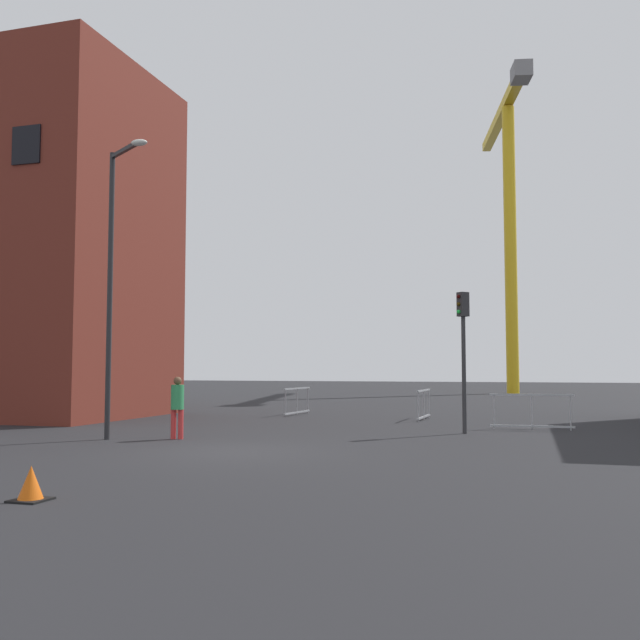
% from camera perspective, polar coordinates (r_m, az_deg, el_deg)
% --- Properties ---
extents(ground, '(160.00, 160.00, 0.00)m').
position_cam_1_polar(ground, '(16.19, -7.41, -10.50)').
color(ground, black).
extents(brick_building, '(9.81, 7.71, 13.37)m').
position_cam_1_polar(brick_building, '(30.25, -22.53, 5.57)').
color(brick_building, maroon).
rests_on(brick_building, ground).
extents(construction_crane, '(4.29, 17.13, 22.38)m').
position_cam_1_polar(construction_crane, '(55.48, 15.01, 9.82)').
color(construction_crane, gold).
rests_on(construction_crane, ground).
extents(streetlamp_tall, '(1.63, 1.08, 7.64)m').
position_cam_1_polar(streetlamp_tall, '(19.37, -16.35, 4.03)').
color(streetlamp_tall, '#232326').
rests_on(streetlamp_tall, ground).
extents(traffic_light_island, '(0.37, 0.37, 4.05)m').
position_cam_1_polar(traffic_light_island, '(20.65, 11.51, -1.47)').
color(traffic_light_island, '#2D2D30').
rests_on(traffic_light_island, ground).
extents(pedestrian_walking, '(0.34, 0.34, 1.63)m').
position_cam_1_polar(pedestrian_walking, '(19.08, -11.46, -6.59)').
color(pedestrian_walking, red).
rests_on(pedestrian_walking, ground).
extents(safety_barrier_rear, '(0.15, 2.33, 1.08)m').
position_cam_1_polar(safety_barrier_rear, '(25.94, 8.40, -6.74)').
color(safety_barrier_rear, '#9EA0A5').
rests_on(safety_barrier_rear, ground).
extents(safety_barrier_right_run, '(0.26, 2.55, 1.08)m').
position_cam_1_polar(safety_barrier_right_run, '(28.26, -1.86, -6.54)').
color(safety_barrier_right_run, gray).
rests_on(safety_barrier_right_run, ground).
extents(safety_barrier_mid_span, '(2.47, 0.12, 1.08)m').
position_cam_1_polar(safety_barrier_mid_span, '(22.51, 16.76, -7.05)').
color(safety_barrier_mid_span, '#9EA0A5').
rests_on(safety_barrier_mid_span, ground).
extents(traffic_cone_orange, '(0.49, 0.49, 0.49)m').
position_cam_1_polar(traffic_cone_orange, '(11.00, -22.34, -12.23)').
color(traffic_cone_orange, black).
rests_on(traffic_cone_orange, ground).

